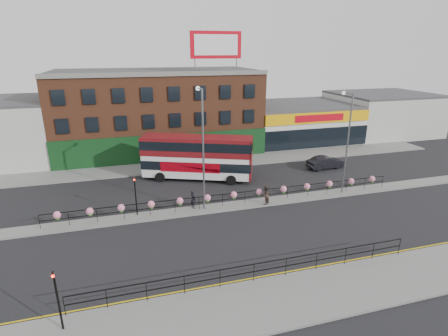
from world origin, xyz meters
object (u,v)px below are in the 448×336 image
object	(u,v)px
double_decker_bus	(198,153)
car	(326,162)
pedestrian_b	(265,195)
lamp_column_east	(347,135)
pedestrian_a	(193,199)
lamp_column_west	(202,140)

from	to	relation	value
double_decker_bus	car	distance (m)	14.63
pedestrian_b	double_decker_bus	bearing A→B (deg)	-100.45
car	lamp_column_east	xyz separation A→B (m)	(-2.46, -6.64, 4.83)
double_decker_bus	car	bearing A→B (deg)	-2.55
pedestrian_a	lamp_column_west	bearing A→B (deg)	-124.96
pedestrian_b	lamp_column_west	distance (m)	7.28
lamp_column_east	pedestrian_b	bearing A→B (deg)	-175.09
pedestrian_a	lamp_column_east	xyz separation A→B (m)	(13.92, -0.28, 4.59)
double_decker_bus	pedestrian_a	bearing A→B (deg)	-105.30
pedestrian_a	pedestrian_b	bearing A→B (deg)	-123.24
double_decker_bus	car	xyz separation A→B (m)	(14.47, -0.64, -2.06)
car	pedestrian_a	world-z (taller)	pedestrian_a
double_decker_bus	lamp_column_west	world-z (taller)	lamp_column_west
lamp_column_west	pedestrian_a	bearing A→B (deg)	169.32
car	pedestrian_b	size ratio (longest dim) A/B	2.64
car	lamp_column_west	xyz separation A→B (m)	(-15.53, -6.52, 5.28)
lamp_column_west	car	bearing A→B (deg)	22.77
car	double_decker_bus	bearing A→B (deg)	83.05
double_decker_bus	pedestrian_a	world-z (taller)	double_decker_bus
lamp_column_east	double_decker_bus	bearing A→B (deg)	148.77
car	lamp_column_east	size ratio (longest dim) A/B	0.48
pedestrian_b	car	bearing A→B (deg)	177.29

